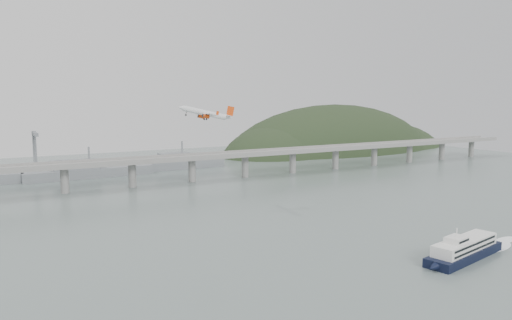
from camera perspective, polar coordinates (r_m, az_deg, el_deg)
ground at (r=237.77m, az=6.58°, el=-10.15°), size 900.00×900.00×0.00m
bridge at (r=409.16m, az=-10.10°, el=-0.27°), size 800.00×22.00×23.90m
headland at (r=669.93m, az=9.80°, el=-0.50°), size 365.00×155.00×156.00m
ferry at (r=241.35m, az=22.72°, el=-9.39°), size 80.00×26.26×15.23m
airliner at (r=308.30m, az=-5.69°, el=5.32°), size 36.43×33.08×10.73m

